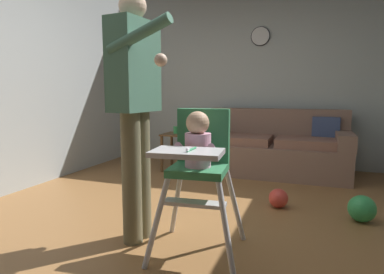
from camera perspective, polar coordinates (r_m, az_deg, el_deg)
ground at (r=2.75m, az=-3.11°, el=-16.62°), size 5.65×6.94×0.10m
wall_far at (r=5.11m, az=8.96°, el=10.50°), size 4.85×0.06×2.68m
wall_left at (r=4.02m, az=-29.93°, el=10.37°), size 0.06×5.94×2.68m
couch at (r=4.57m, az=14.20°, el=-2.01°), size 1.90×0.86×0.86m
high_chair at (r=2.15m, az=1.17°, el=-3.05°), size 0.66×0.77×0.98m
adult_standing at (r=2.36m, az=-9.78°, el=5.67°), size 0.51×0.53×1.77m
toy_ball at (r=3.26m, az=14.81°, el=-10.26°), size 0.18×0.18×0.18m
toy_ball_second at (r=3.17m, az=27.47°, el=-11.00°), size 0.23×0.23×0.23m
side_table at (r=4.58m, az=-2.47°, el=-1.14°), size 0.40×0.40×0.52m
sippy_cup at (r=4.57m, az=-2.83°, el=1.24°), size 0.07×0.07×0.10m
wall_clock at (r=5.08m, az=11.83°, el=16.79°), size 0.28×0.04×0.28m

